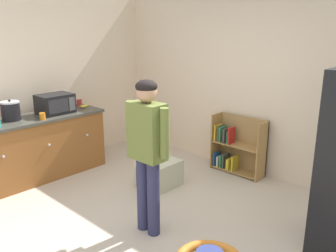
{
  "coord_description": "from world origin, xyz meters",
  "views": [
    {
      "loc": [
        2.46,
        -2.22,
        2.13
      ],
      "look_at": [
        -0.08,
        0.49,
        1.08
      ],
      "focal_mm": 38.07,
      "sensor_mm": 36.0,
      "label": 1
    }
  ],
  "objects_px": {
    "standing_person": "(147,144)",
    "red_cup": "(79,102)",
    "microwave": "(55,104)",
    "crock_pot": "(11,111)",
    "bookshelf": "(236,148)",
    "orange_cup": "(42,116)",
    "banana_bunch": "(85,106)",
    "pet_carrier": "(159,174)",
    "kitchen_counter": "(39,147)"
  },
  "relations": [
    {
      "from": "standing_person",
      "to": "orange_cup",
      "type": "relative_size",
      "value": 17.23
    },
    {
      "from": "microwave",
      "to": "orange_cup",
      "type": "height_order",
      "value": "microwave"
    },
    {
      "from": "pet_carrier",
      "to": "crock_pot",
      "type": "height_order",
      "value": "crock_pot"
    },
    {
      "from": "microwave",
      "to": "pet_carrier",
      "type": "bearing_deg",
      "value": 23.15
    },
    {
      "from": "red_cup",
      "to": "orange_cup",
      "type": "height_order",
      "value": "same"
    },
    {
      "from": "banana_bunch",
      "to": "bookshelf",
      "type": "bearing_deg",
      "value": 34.03
    },
    {
      "from": "standing_person",
      "to": "banana_bunch",
      "type": "relative_size",
      "value": 10.5
    },
    {
      "from": "pet_carrier",
      "to": "crock_pot",
      "type": "distance_m",
      "value": 2.17
    },
    {
      "from": "crock_pot",
      "to": "banana_bunch",
      "type": "bearing_deg",
      "value": 85.86
    },
    {
      "from": "red_cup",
      "to": "orange_cup",
      "type": "relative_size",
      "value": 1.0
    },
    {
      "from": "kitchen_counter",
      "to": "crock_pot",
      "type": "xyz_separation_m",
      "value": [
        -0.06,
        -0.31,
        0.58
      ]
    },
    {
      "from": "pet_carrier",
      "to": "orange_cup",
      "type": "xyz_separation_m",
      "value": [
        -1.28,
        -0.95,
        0.77
      ]
    },
    {
      "from": "pet_carrier",
      "to": "banana_bunch",
      "type": "relative_size",
      "value": 3.54
    },
    {
      "from": "bookshelf",
      "to": "red_cup",
      "type": "xyz_separation_m",
      "value": [
        -2.15,
        -1.27,
        0.58
      ]
    },
    {
      "from": "bookshelf",
      "to": "crock_pot",
      "type": "distance_m",
      "value": 3.22
    },
    {
      "from": "standing_person",
      "to": "orange_cup",
      "type": "distance_m",
      "value": 1.98
    },
    {
      "from": "microwave",
      "to": "orange_cup",
      "type": "bearing_deg",
      "value": -57.05
    },
    {
      "from": "red_cup",
      "to": "bookshelf",
      "type": "bearing_deg",
      "value": 30.62
    },
    {
      "from": "orange_cup",
      "to": "microwave",
      "type": "bearing_deg",
      "value": 122.95
    },
    {
      "from": "bookshelf",
      "to": "orange_cup",
      "type": "relative_size",
      "value": 8.95
    },
    {
      "from": "kitchen_counter",
      "to": "bookshelf",
      "type": "bearing_deg",
      "value": 47.22
    },
    {
      "from": "standing_person",
      "to": "red_cup",
      "type": "relative_size",
      "value": 17.23
    },
    {
      "from": "bookshelf",
      "to": "banana_bunch",
      "type": "distance_m",
      "value": 2.41
    },
    {
      "from": "microwave",
      "to": "orange_cup",
      "type": "relative_size",
      "value": 5.05
    },
    {
      "from": "standing_person",
      "to": "crock_pot",
      "type": "height_order",
      "value": "standing_person"
    },
    {
      "from": "pet_carrier",
      "to": "banana_bunch",
      "type": "xyz_separation_m",
      "value": [
        -1.48,
        -0.14,
        0.75
      ]
    },
    {
      "from": "bookshelf",
      "to": "red_cup",
      "type": "bearing_deg",
      "value": -149.38
    },
    {
      "from": "bookshelf",
      "to": "standing_person",
      "type": "distance_m",
      "value": 2.14
    },
    {
      "from": "kitchen_counter",
      "to": "pet_carrier",
      "type": "relative_size",
      "value": 3.45
    },
    {
      "from": "standing_person",
      "to": "red_cup",
      "type": "height_order",
      "value": "standing_person"
    },
    {
      "from": "standing_person",
      "to": "pet_carrier",
      "type": "distance_m",
      "value": 1.37
    },
    {
      "from": "microwave",
      "to": "crock_pot",
      "type": "height_order",
      "value": "crock_pot"
    },
    {
      "from": "kitchen_counter",
      "to": "bookshelf",
      "type": "distance_m",
      "value": 2.88
    },
    {
      "from": "bookshelf",
      "to": "pet_carrier",
      "type": "height_order",
      "value": "bookshelf"
    },
    {
      "from": "pet_carrier",
      "to": "bookshelf",
      "type": "bearing_deg",
      "value": 68.3
    },
    {
      "from": "bookshelf",
      "to": "microwave",
      "type": "height_order",
      "value": "microwave"
    },
    {
      "from": "crock_pot",
      "to": "orange_cup",
      "type": "xyz_separation_m",
      "value": [
        0.28,
        0.3,
        -0.08
      ]
    },
    {
      "from": "crock_pot",
      "to": "red_cup",
      "type": "height_order",
      "value": "crock_pot"
    },
    {
      "from": "kitchen_counter",
      "to": "microwave",
      "type": "distance_m",
      "value": 0.67
    },
    {
      "from": "microwave",
      "to": "red_cup",
      "type": "bearing_deg",
      "value": 110.63
    },
    {
      "from": "pet_carrier",
      "to": "microwave",
      "type": "relative_size",
      "value": 1.15
    },
    {
      "from": "bookshelf",
      "to": "microwave",
      "type": "distance_m",
      "value": 2.74
    },
    {
      "from": "standing_person",
      "to": "bookshelf",
      "type": "bearing_deg",
      "value": 96.5
    },
    {
      "from": "bookshelf",
      "to": "crock_pot",
      "type": "xyz_separation_m",
      "value": [
        -2.02,
        -2.42,
        0.66
      ]
    },
    {
      "from": "pet_carrier",
      "to": "orange_cup",
      "type": "bearing_deg",
      "value": -143.32
    },
    {
      "from": "bookshelf",
      "to": "standing_person",
      "type": "xyz_separation_m",
      "value": [
        0.23,
        -2.04,
        0.61
      ]
    },
    {
      "from": "kitchen_counter",
      "to": "orange_cup",
      "type": "xyz_separation_m",
      "value": [
        0.21,
        -0.01,
        0.5
      ]
    },
    {
      "from": "bookshelf",
      "to": "orange_cup",
      "type": "height_order",
      "value": "orange_cup"
    },
    {
      "from": "kitchen_counter",
      "to": "microwave",
      "type": "relative_size",
      "value": 3.97
    },
    {
      "from": "crock_pot",
      "to": "kitchen_counter",
      "type": "bearing_deg",
      "value": 78.32
    }
  ]
}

